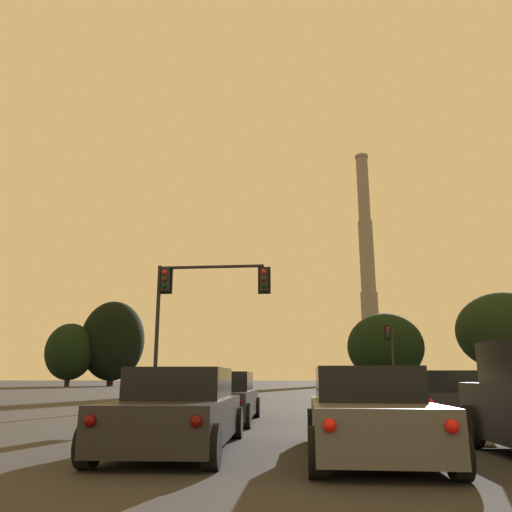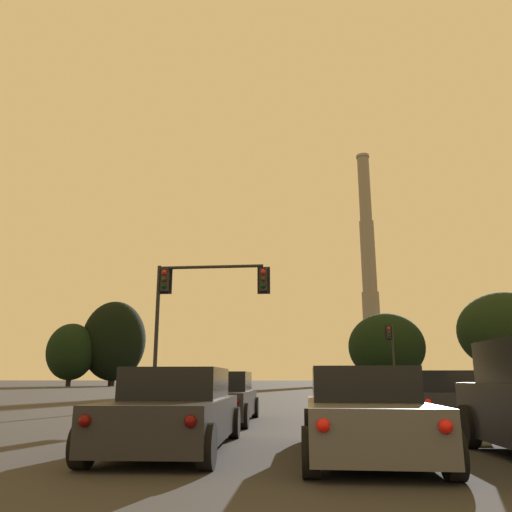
% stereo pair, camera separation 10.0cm
% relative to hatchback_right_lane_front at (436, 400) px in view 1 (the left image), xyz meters
% --- Properties ---
extents(hatchback_right_lane_front, '(2.02, 4.15, 1.44)m').
position_rel_hatchback_right_lane_front_xyz_m(hatchback_right_lane_front, '(0.00, 0.00, 0.00)').
color(hatchback_right_lane_front, '#232328').
rests_on(hatchback_right_lane_front, ground_plane).
extents(sedan_center_lane_second, '(1.98, 4.71, 1.43)m').
position_rel_hatchback_right_lane_front_xyz_m(sedan_center_lane_second, '(-2.55, -5.88, 0.00)').
color(sedan_center_lane_second, '#4C4F54').
rests_on(sedan_center_lane_second, ground_plane).
extents(sedan_left_lane_front, '(2.11, 4.75, 1.43)m').
position_rel_hatchback_right_lane_front_xyz_m(sedan_left_lane_front, '(-6.02, 0.37, 0.00)').
color(sedan_left_lane_front, '#232328').
rests_on(sedan_left_lane_front, ground_plane).
extents(sedan_left_lane_second, '(2.17, 4.77, 1.43)m').
position_rel_hatchback_right_lane_front_xyz_m(sedan_left_lane_second, '(-5.84, -5.49, 0.00)').
color(sedan_left_lane_second, '#232328').
rests_on(sedan_left_lane_second, ground_plane).
extents(traffic_light_overhead_left, '(5.32, 0.50, 6.30)m').
position_rel_hatchback_right_lane_front_xyz_m(traffic_light_overhead_left, '(-8.51, 7.32, 4.15)').
color(traffic_light_overhead_left, black).
rests_on(traffic_light_overhead_left, ground_plane).
extents(traffic_light_far_right, '(0.78, 0.50, 5.76)m').
position_rel_hatchback_right_lane_front_xyz_m(traffic_light_far_right, '(3.71, 29.61, 3.12)').
color(traffic_light_far_right, black).
rests_on(traffic_light_far_right, ground_plane).
extents(smokestack, '(7.00, 7.00, 61.08)m').
position_rel_hatchback_right_lane_front_xyz_m(smokestack, '(12.98, 114.70, 23.23)').
color(smokestack, slate).
rests_on(smokestack, ground_plane).
extents(treeline_center_right, '(12.97, 11.68, 13.38)m').
position_rel_hatchback_right_lane_front_xyz_m(treeline_center_right, '(24.64, 60.29, 7.17)').
color(treeline_center_right, black).
rests_on(treeline_center_right, ground_plane).
extents(treeline_far_left, '(10.35, 9.31, 13.72)m').
position_rel_hatchback_right_lane_front_xyz_m(treeline_far_left, '(-35.14, 65.48, 6.59)').
color(treeline_far_left, black).
rests_on(treeline_far_left, ground_plane).
extents(treeline_far_right, '(7.59, 6.83, 9.75)m').
position_rel_hatchback_right_lane_front_xyz_m(treeline_far_right, '(-40.65, 61.94, 4.66)').
color(treeline_far_right, black).
rests_on(treeline_far_right, ground_plane).
extents(treeline_right_mid, '(10.84, 9.76, 10.45)m').
position_rel_hatchback_right_lane_front_xyz_m(treeline_right_mid, '(7.87, 59.59, 4.97)').
color(treeline_right_mid, black).
rests_on(treeline_right_mid, ground_plane).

